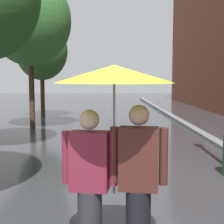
{
  "coord_description": "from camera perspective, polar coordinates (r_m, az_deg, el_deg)",
  "views": [
    {
      "loc": [
        -0.15,
        -2.87,
        2.01
      ],
      "look_at": [
        -0.03,
        3.51,
        1.35
      ],
      "focal_mm": 53.65,
      "sensor_mm": 36.0,
      "label": 1
    }
  ],
  "objects": [
    {
      "name": "kerb_strip",
      "position": [
        13.45,
        13.33,
        -2.58
      ],
      "size": [
        0.3,
        36.0,
        0.12
      ],
      "primitive_type": "cube",
      "color": "slate",
      "rests_on": "ground"
    },
    {
      "name": "street_tree_2",
      "position": [
        13.7,
        -13.8,
        14.84
      ],
      "size": [
        3.16,
        3.16,
        5.92
      ],
      "color": "#473323",
      "rests_on": "ground"
    },
    {
      "name": "street_tree_3",
      "position": [
        17.32,
        -11.9,
        10.16
      ],
      "size": [
        2.58,
        2.58,
        4.81
      ],
      "color": "#473323",
      "rests_on": "ground"
    },
    {
      "name": "couple_under_umbrella",
      "position": [
        3.43,
        0.37,
        -3.27
      ],
      "size": [
        1.21,
        1.21,
        2.14
      ],
      "color": "#2D2D33",
      "rests_on": "ground"
    }
  ]
}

